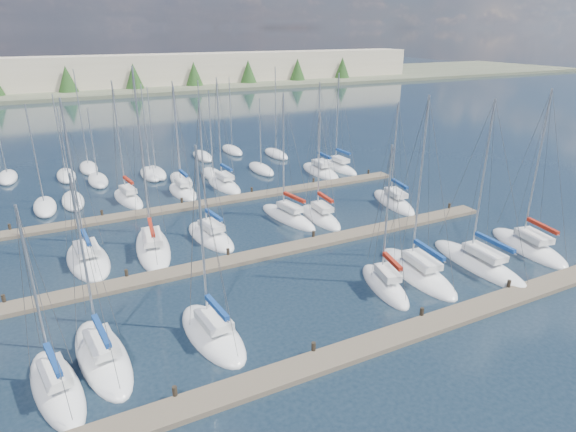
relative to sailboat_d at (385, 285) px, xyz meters
name	(u,v)px	position (x,y,z in m)	size (l,w,h in m)	color
ground	(158,146)	(-4.43, 52.73, -0.19)	(400.00, 400.00, 0.00)	#1C2A38
dock_near	(379,342)	(-4.43, -5.26, -0.04)	(44.00, 1.93, 1.10)	#6B5E4C
dock_mid	(277,251)	(-4.43, 8.74, -0.04)	(44.00, 1.93, 1.10)	#6B5E4C
dock_far	(221,201)	(-4.43, 22.74, -0.04)	(44.00, 1.93, 1.10)	#6B5E4C
sailboat_d	(385,285)	(0.00, 0.00, 0.00)	(3.42, 6.86, 11.15)	white
sailboat_e	(417,272)	(3.47, 0.55, -0.01)	(3.79, 9.16, 14.05)	white
sailboat_l	(320,217)	(2.70, 13.74, -0.01)	(2.73, 7.26, 11.11)	white
sailboat_m	(393,202)	(11.90, 13.98, -0.02)	(4.01, 8.39, 11.38)	white
sailboat_o	(183,191)	(-7.22, 27.75, 0.00)	(2.68, 6.91, 13.03)	white
sailboat_a	(57,387)	(-21.73, -0.88, -0.01)	(3.43, 7.63, 10.82)	white
sailboat_f	(478,263)	(8.74, -0.55, -0.01)	(3.09, 9.72, 13.60)	white
sailboat_k	(288,217)	(-0.14, 15.22, 0.00)	(3.52, 8.60, 12.78)	white
sailboat_i	(153,247)	(-13.55, 14.11, 0.00)	(3.99, 10.00, 15.63)	white
sailboat_g	(528,247)	(14.95, -0.23, -0.01)	(4.46, 8.78, 13.95)	white
sailboat_j	(210,236)	(-8.45, 14.13, -0.01)	(3.57, 7.86, 12.87)	white
sailboat_c	(213,333)	(-13.01, 0.01, -0.01)	(3.40, 7.59, 12.47)	white
sailboat_h	(88,260)	(-18.71, 14.14, -0.01)	(3.61, 8.30, 13.61)	white
sailboat_b	(103,356)	(-19.28, 0.71, -0.02)	(3.43, 8.52, 11.55)	white
sailboat_q	(320,171)	(10.97, 27.80, -0.02)	(3.46, 8.54, 12.15)	white
sailboat_n	(128,198)	(-13.23, 27.94, 0.01)	(3.20, 7.55, 13.36)	white
sailboat_r	(338,167)	(14.06, 28.32, 0.00)	(2.47, 7.94, 13.04)	white
sailboat_p	(224,185)	(-2.17, 28.00, -0.01)	(2.97, 7.84, 13.18)	white
distant_boats	(152,173)	(-8.78, 36.49, 0.10)	(36.93, 20.75, 13.30)	#9EA0A5
shoreline	(42,64)	(-17.73, 142.50, 7.25)	(400.00, 60.00, 38.00)	#666B51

